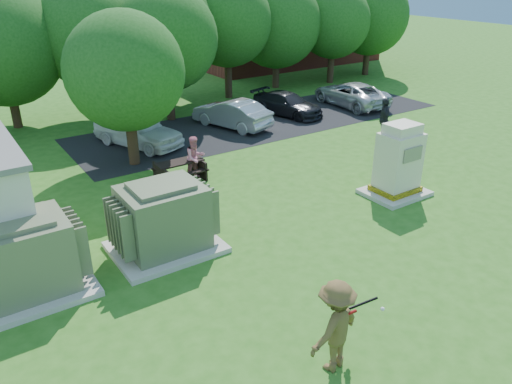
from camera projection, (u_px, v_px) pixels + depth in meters
ground at (345, 295)px, 12.46m from camera, size 120.00×120.00×0.00m
brick_building at (282, 11)px, 40.27m from camera, size 15.00×8.00×8.00m
parking_strip at (266, 121)px, 26.19m from camera, size 20.00×6.00×0.01m
transformer_left at (24, 259)px, 12.15m from camera, size 3.00×2.40×2.07m
transformer_right at (164, 220)px, 14.03m from camera, size 3.00×2.40×2.07m
generator_cabinet at (398, 164)px, 17.40m from camera, size 2.15×1.76×2.62m
picnic_table at (180, 168)px, 18.84m from camera, size 1.79×1.34×0.77m
batter at (335, 326)px, 9.83m from camera, size 1.44×1.00×2.04m
person_by_generator at (389, 166)px, 18.12m from camera, size 0.62×0.42×1.66m
person_at_picnic at (195, 158)px, 18.85m from camera, size 0.87×0.71×1.68m
person_walking_right at (384, 120)px, 22.87m from camera, size 1.06×1.24×2.00m
car_white at (138, 129)px, 22.36m from camera, size 3.36×4.79×1.51m
car_silver_a at (232, 114)px, 24.91m from camera, size 2.67×4.50×1.40m
car_dark at (287, 104)px, 26.98m from camera, size 2.73×4.45×1.20m
car_silver_b at (351, 94)px, 28.74m from camera, size 2.39×4.93×1.35m
batting_equipment at (363, 307)px, 9.95m from camera, size 0.97×0.27×0.30m
tree_row at (127, 36)px, 25.56m from camera, size 41.30×13.30×7.30m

